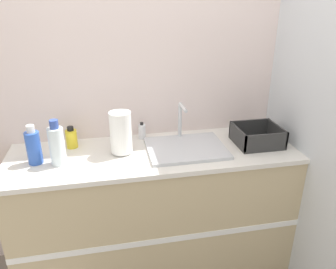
{
  "coord_description": "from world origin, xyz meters",
  "views": [
    {
      "loc": [
        -0.29,
        -1.56,
        1.83
      ],
      "look_at": [
        0.08,
        0.26,
        1.03
      ],
      "focal_mm": 35.0,
      "sensor_mm": 36.0,
      "label": 1
    }
  ],
  "objects_px": {
    "bottle_yellow": "(71,138)",
    "soap_dispenser": "(142,131)",
    "sink": "(186,146)",
    "bottle_blue": "(34,147)",
    "dish_rack": "(257,138)",
    "bottle_clear": "(57,145)",
    "paper_towel_roll": "(121,133)"
  },
  "relations": [
    {
      "from": "sink",
      "to": "bottle_blue",
      "type": "bearing_deg",
      "value": -179.49
    },
    {
      "from": "paper_towel_roll",
      "to": "bottle_yellow",
      "type": "height_order",
      "value": "paper_towel_roll"
    },
    {
      "from": "bottle_blue",
      "to": "soap_dispenser",
      "type": "xyz_separation_m",
      "value": [
        0.66,
        0.23,
        -0.05
      ]
    },
    {
      "from": "bottle_clear",
      "to": "sink",
      "type": "bearing_deg",
      "value": 3.51
    },
    {
      "from": "paper_towel_roll",
      "to": "bottle_clear",
      "type": "bearing_deg",
      "value": -168.89
    },
    {
      "from": "paper_towel_roll",
      "to": "bottle_blue",
      "type": "height_order",
      "value": "paper_towel_roll"
    },
    {
      "from": "paper_towel_roll",
      "to": "bottle_clear",
      "type": "distance_m",
      "value": 0.38
    },
    {
      "from": "dish_rack",
      "to": "bottle_yellow",
      "type": "height_order",
      "value": "bottle_yellow"
    },
    {
      "from": "sink",
      "to": "bottle_clear",
      "type": "bearing_deg",
      "value": -176.49
    },
    {
      "from": "paper_towel_roll",
      "to": "sink",
      "type": "bearing_deg",
      "value": -3.53
    },
    {
      "from": "bottle_blue",
      "to": "bottle_clear",
      "type": "distance_m",
      "value": 0.14
    },
    {
      "from": "bottle_yellow",
      "to": "sink",
      "type": "bearing_deg",
      "value": -13.58
    },
    {
      "from": "dish_rack",
      "to": "soap_dispenser",
      "type": "xyz_separation_m",
      "value": [
        -0.74,
        0.24,
        0.01
      ]
    },
    {
      "from": "sink",
      "to": "bottle_blue",
      "type": "xyz_separation_m",
      "value": [
        -0.91,
        -0.01,
        0.09
      ]
    },
    {
      "from": "bottle_clear",
      "to": "dish_rack",
      "type": "bearing_deg",
      "value": 1.62
    },
    {
      "from": "sink",
      "to": "paper_towel_roll",
      "type": "relative_size",
      "value": 1.83
    },
    {
      "from": "sink",
      "to": "bottle_clear",
      "type": "relative_size",
      "value": 1.8
    },
    {
      "from": "bottle_yellow",
      "to": "soap_dispenser",
      "type": "xyz_separation_m",
      "value": [
        0.46,
        0.05,
        -0.01
      ]
    },
    {
      "from": "bottle_clear",
      "to": "soap_dispenser",
      "type": "relative_size",
      "value": 2.33
    },
    {
      "from": "bottle_blue",
      "to": "soap_dispenser",
      "type": "height_order",
      "value": "bottle_blue"
    },
    {
      "from": "bottle_blue",
      "to": "bottle_clear",
      "type": "height_order",
      "value": "bottle_clear"
    },
    {
      "from": "bottle_yellow",
      "to": "soap_dispenser",
      "type": "height_order",
      "value": "bottle_yellow"
    },
    {
      "from": "bottle_yellow",
      "to": "bottle_clear",
      "type": "bearing_deg",
      "value": -105.06
    },
    {
      "from": "bottle_blue",
      "to": "paper_towel_roll",
      "type": "bearing_deg",
      "value": 3.74
    },
    {
      "from": "sink",
      "to": "bottle_yellow",
      "type": "distance_m",
      "value": 0.74
    },
    {
      "from": "sink",
      "to": "bottle_yellow",
      "type": "xyz_separation_m",
      "value": [
        -0.72,
        0.17,
        0.05
      ]
    },
    {
      "from": "bottle_yellow",
      "to": "soap_dispenser",
      "type": "distance_m",
      "value": 0.47
    },
    {
      "from": "dish_rack",
      "to": "bottle_clear",
      "type": "xyz_separation_m",
      "value": [
        -1.26,
        -0.04,
        0.08
      ]
    },
    {
      "from": "dish_rack",
      "to": "bottle_yellow",
      "type": "bearing_deg",
      "value": 171.23
    },
    {
      "from": "bottle_yellow",
      "to": "bottle_blue",
      "type": "bearing_deg",
      "value": -137.19
    },
    {
      "from": "sink",
      "to": "bottle_yellow",
      "type": "relative_size",
      "value": 3.44
    },
    {
      "from": "bottle_yellow",
      "to": "soap_dispenser",
      "type": "bearing_deg",
      "value": 6.36
    }
  ]
}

